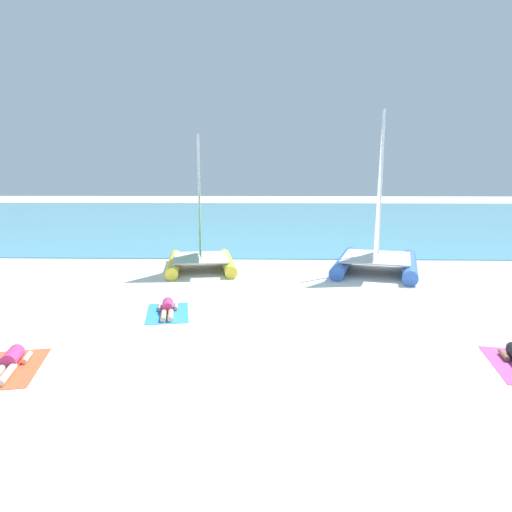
{
  "coord_description": "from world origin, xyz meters",
  "views": [
    {
      "loc": [
        0.38,
        -9.21,
        3.68
      ],
      "look_at": [
        0.0,
        4.79,
        1.2
      ],
      "focal_mm": 32.32,
      "sensor_mm": 36.0,
      "label": 1
    }
  ],
  "objects_px": {
    "sunbather_left": "(10,361)",
    "sailboat_yellow": "(200,250)",
    "towel_middle": "(168,313)",
    "sunbather_middle": "(168,308)",
    "sailboat_blue": "(377,248)",
    "towel_left": "(10,369)"
  },
  "relations": [
    {
      "from": "sunbather_left",
      "to": "sailboat_yellow",
      "type": "bearing_deg",
      "value": 63.12
    },
    {
      "from": "sailboat_blue",
      "to": "sunbather_left",
      "type": "relative_size",
      "value": 3.92
    },
    {
      "from": "sunbather_left",
      "to": "sailboat_blue",
      "type": "bearing_deg",
      "value": 32.28
    },
    {
      "from": "towel_left",
      "to": "towel_middle",
      "type": "height_order",
      "value": "same"
    },
    {
      "from": "sailboat_blue",
      "to": "sunbather_middle",
      "type": "height_order",
      "value": "sailboat_blue"
    },
    {
      "from": "towel_left",
      "to": "sunbather_middle",
      "type": "relative_size",
      "value": 1.22
    },
    {
      "from": "sailboat_yellow",
      "to": "towel_middle",
      "type": "xyz_separation_m",
      "value": [
        -0.05,
        -5.8,
        -0.77
      ]
    },
    {
      "from": "towel_middle",
      "to": "sunbather_middle",
      "type": "relative_size",
      "value": 1.22
    },
    {
      "from": "sailboat_blue",
      "to": "towel_middle",
      "type": "bearing_deg",
      "value": -124.47
    },
    {
      "from": "sunbather_left",
      "to": "towel_middle",
      "type": "distance_m",
      "value": 4.26
    },
    {
      "from": "sailboat_yellow",
      "to": "sunbather_left",
      "type": "distance_m",
      "value": 9.71
    },
    {
      "from": "towel_left",
      "to": "sunbather_left",
      "type": "bearing_deg",
      "value": 102.99
    },
    {
      "from": "sunbather_left",
      "to": "sunbather_middle",
      "type": "bearing_deg",
      "value": 45.39
    },
    {
      "from": "towel_left",
      "to": "sunbather_middle",
      "type": "distance_m",
      "value": 4.36
    },
    {
      "from": "sailboat_yellow",
      "to": "sunbather_left",
      "type": "xyz_separation_m",
      "value": [
        -2.32,
        -9.4,
        -0.65
      ]
    },
    {
      "from": "sailboat_yellow",
      "to": "sunbather_middle",
      "type": "relative_size",
      "value": 3.34
    },
    {
      "from": "towel_left",
      "to": "towel_middle",
      "type": "distance_m",
      "value": 4.3
    },
    {
      "from": "towel_middle",
      "to": "sunbather_middle",
      "type": "bearing_deg",
      "value": 100.72
    },
    {
      "from": "sailboat_blue",
      "to": "sailboat_yellow",
      "type": "relative_size",
      "value": 1.17
    },
    {
      "from": "sailboat_blue",
      "to": "sunbather_middle",
      "type": "bearing_deg",
      "value": -124.85
    },
    {
      "from": "sailboat_yellow",
      "to": "towel_left",
      "type": "bearing_deg",
      "value": -112.98
    },
    {
      "from": "sailboat_yellow",
      "to": "sunbather_middle",
      "type": "distance_m",
      "value": 5.77
    }
  ]
}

